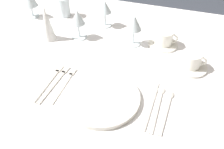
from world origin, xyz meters
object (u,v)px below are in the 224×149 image
(dinner_knife, at_px, (150,105))
(spoon_dessert, at_px, (167,106))
(dinner_plate, at_px, (102,98))
(wine_glass_left, at_px, (78,19))
(wine_glass_far, at_px, (30,0))
(fork_inner, at_px, (56,82))
(coffee_cup_left, at_px, (164,37))
(wine_glass_right, at_px, (105,8))
(fork_outer, at_px, (65,83))
(fork_salad, at_px, (50,81))
(drink_tumbler, at_px, (64,8))
(coffee_cup_right, at_px, (192,60))
(wine_glass_centre, at_px, (134,25))
(napkin_folded, at_px, (47,23))
(spoon_soup, at_px, (158,103))

(dinner_knife, xyz_separation_m, spoon_dessert, (0.06, 0.02, -0.00))
(dinner_plate, height_order, wine_glass_left, wine_glass_left)
(wine_glass_far, bearing_deg, fork_inner, -50.29)
(coffee_cup_left, bearing_deg, wine_glass_far, 175.62)
(wine_glass_right, relative_size, wine_glass_far, 0.99)
(fork_outer, bearing_deg, fork_salad, -175.79)
(coffee_cup_left, height_order, drink_tumbler, drink_tumbler)
(coffee_cup_right, bearing_deg, fork_salad, -153.82)
(dinner_knife, bearing_deg, drink_tumbler, 138.62)
(wine_glass_centre, bearing_deg, fork_inner, -121.94)
(dinner_knife, bearing_deg, wine_glass_right, 124.97)
(fork_inner, height_order, fork_salad, same)
(fork_salad, height_order, coffee_cup_left, coffee_cup_left)
(wine_glass_far, bearing_deg, coffee_cup_right, -12.21)
(wine_glass_far, xyz_separation_m, napkin_folded, (0.19, -0.17, -0.01))
(fork_inner, relative_size, wine_glass_left, 1.55)
(spoon_dessert, distance_m, coffee_cup_right, 0.25)
(fork_inner, relative_size, wine_glass_centre, 1.52)
(dinner_plate, bearing_deg, drink_tumbler, 127.20)
(fork_salad, bearing_deg, napkin_folded, 118.57)
(wine_glass_left, xyz_separation_m, wine_glass_far, (-0.32, 0.11, -0.00))
(coffee_cup_right, relative_size, wine_glass_right, 0.70)
(wine_glass_centre, relative_size, wine_glass_right, 1.06)
(wine_glass_right, bearing_deg, dinner_plate, -72.27)
(coffee_cup_left, distance_m, wine_glass_right, 0.33)
(fork_outer, bearing_deg, fork_inner, -171.90)
(spoon_dessert, distance_m, coffee_cup_left, 0.38)
(wine_glass_centre, bearing_deg, spoon_dessert, -58.26)
(fork_salad, distance_m, wine_glass_centre, 0.44)
(fork_salad, xyz_separation_m, napkin_folded, (-0.15, 0.27, 0.08))
(wine_glass_far, bearing_deg, dinner_plate, -39.64)
(dinner_knife, relative_size, drink_tumbler, 2.37)
(fork_salad, distance_m, wine_glass_right, 0.48)
(wine_glass_left, bearing_deg, wine_glass_far, 160.80)
(wine_glass_centre, bearing_deg, wine_glass_right, 146.58)
(dinner_knife, height_order, wine_glass_left, wine_glass_left)
(dinner_knife, xyz_separation_m, wine_glass_far, (-0.73, 0.44, 0.09))
(fork_salad, height_order, wine_glass_left, wine_glass_left)
(dinner_plate, xyz_separation_m, wine_glass_left, (-0.24, 0.35, 0.09))
(spoon_dessert, bearing_deg, fork_salad, -178.79)
(coffee_cup_left, relative_size, wine_glass_far, 0.75)
(fork_inner, relative_size, spoon_soup, 0.99)
(coffee_cup_left, xyz_separation_m, napkin_folded, (-0.52, -0.11, 0.04))
(fork_inner, height_order, spoon_dessert, spoon_dessert)
(fork_salad, xyz_separation_m, coffee_cup_left, (0.38, 0.38, 0.04))
(spoon_soup, distance_m, napkin_folded, 0.63)
(dinner_knife, height_order, wine_glass_centre, wine_glass_centre)
(dinner_plate, height_order, napkin_folded, napkin_folded)
(fork_outer, xyz_separation_m, wine_glass_left, (-0.08, 0.32, 0.09))
(spoon_soup, bearing_deg, wine_glass_centre, 117.95)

